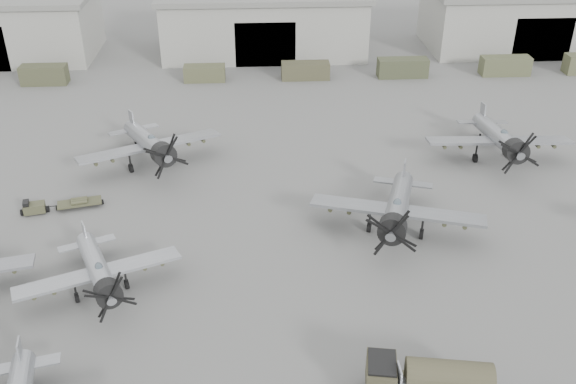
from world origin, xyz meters
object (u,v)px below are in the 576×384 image
object	(u,v)px
aircraft_far_0	(150,144)
tug_trailer	(52,206)
aircraft_far_1	(501,139)
fuel_tanker	(429,379)
aircraft_mid_2	(397,209)
aircraft_mid_1	(99,272)

from	to	relation	value
aircraft_far_0	tug_trailer	size ratio (longest dim) A/B	2.08
aircraft_far_1	fuel_tanker	world-z (taller)	aircraft_far_1
aircraft_mid_2	aircraft_far_1	xyz separation A→B (m)	(12.54, 12.14, 0.01)
aircraft_mid_1	fuel_tanker	size ratio (longest dim) A/B	1.48
aircraft_mid_2	fuel_tanker	size ratio (longest dim) A/B	1.82
aircraft_mid_1	aircraft_far_1	xyz separation A→B (m)	(34.43, 18.41, 0.45)
fuel_tanker	aircraft_mid_2	bearing A→B (deg)	94.17
aircraft_far_0	aircraft_far_1	world-z (taller)	aircraft_far_1
aircraft_mid_2	fuel_tanker	distance (m)	16.88
aircraft_mid_1	tug_trailer	size ratio (longest dim) A/B	1.74
aircraft_mid_2	tug_trailer	size ratio (longest dim) A/B	2.14
aircraft_mid_2	aircraft_far_1	size ratio (longest dim) A/B	0.99
aircraft_mid_1	fuel_tanker	world-z (taller)	aircraft_mid_1
aircraft_far_1	tug_trailer	world-z (taller)	aircraft_far_1
aircraft_far_0	fuel_tanker	distance (m)	35.41
fuel_tanker	tug_trailer	size ratio (longest dim) A/B	1.18
aircraft_mid_1	aircraft_far_0	size ratio (longest dim) A/B	0.84
aircraft_mid_1	aircraft_mid_2	bearing A→B (deg)	-6.44
aircraft_mid_2	tug_trailer	distance (m)	28.96
aircraft_mid_1	tug_trailer	xyz separation A→B (m)	(-6.48, 11.74, -1.60)
aircraft_mid_2	aircraft_far_1	bearing A→B (deg)	61.43
aircraft_far_1	aircraft_mid_2	bearing A→B (deg)	-133.38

